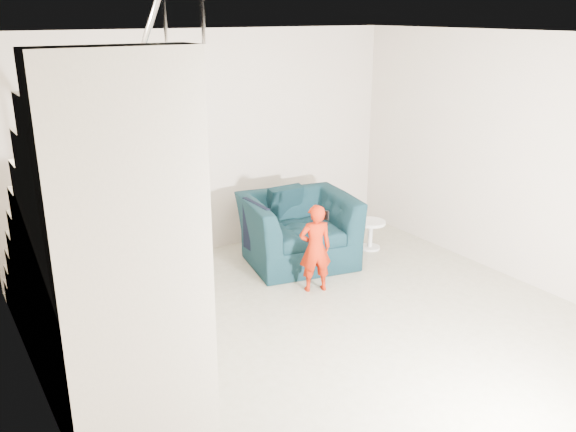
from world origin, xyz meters
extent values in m
plane|color=gray|center=(0.00, 0.00, 0.00)|extent=(5.50, 5.50, 0.00)
plane|color=silver|center=(0.00, 0.00, 2.70)|extent=(5.50, 5.50, 0.00)
plane|color=#BDAD9A|center=(0.00, 2.75, 1.35)|extent=(5.00, 0.00, 5.00)
plane|color=#BDAD9A|center=(-2.50, 0.00, 1.35)|extent=(0.00, 5.50, 5.50)
plane|color=#BDAD9A|center=(2.50, 0.00, 1.35)|extent=(0.00, 5.50, 5.50)
imported|color=black|center=(0.68, 1.81, 0.41)|extent=(1.44, 1.32, 0.82)
imported|color=#8B0F04|center=(0.40, 1.05, 0.49)|extent=(0.41, 0.33, 0.97)
cylinder|color=silver|center=(1.69, 1.68, 0.35)|extent=(0.37, 0.37, 0.04)
cylinder|color=silver|center=(1.69, 1.68, 0.17)|extent=(0.06, 0.06, 0.33)
cylinder|color=silver|center=(1.69, 1.68, 0.01)|extent=(0.26, 0.26, 0.03)
cube|color=#ADA089|center=(-2.00, 2.35, 0.14)|extent=(1.00, 0.30, 0.27)
cube|color=#ADA089|center=(-2.00, 2.05, 0.27)|extent=(1.00, 0.30, 0.54)
cube|color=#ADA089|center=(-2.00, 1.75, 0.41)|extent=(1.00, 0.30, 0.81)
cube|color=#ADA089|center=(-2.00, 1.45, 0.54)|extent=(1.00, 0.30, 1.08)
cube|color=#ADA089|center=(-2.00, 1.15, 0.68)|extent=(1.00, 0.30, 1.35)
cube|color=#ADA089|center=(-2.00, 0.85, 0.81)|extent=(1.00, 0.30, 1.62)
cube|color=#ADA089|center=(-2.00, 0.55, 0.95)|extent=(1.00, 0.30, 1.89)
cube|color=#ADA089|center=(-2.00, 0.25, 1.08)|extent=(1.00, 0.30, 2.16)
cube|color=#ADA089|center=(-2.00, -0.05, 1.22)|extent=(1.00, 0.30, 2.43)
cube|color=#ADA089|center=(-2.00, -0.35, 1.35)|extent=(1.00, 0.30, 2.70)
cylinder|color=silver|center=(-1.50, 1.00, 2.25)|extent=(0.04, 3.03, 2.73)
cylinder|color=silver|center=(-1.50, 2.50, 0.50)|extent=(0.04, 0.04, 1.00)
cube|color=black|center=(0.69, 2.15, 0.65)|extent=(0.45, 0.21, 0.44)
cube|color=black|center=(0.13, 1.85, 0.51)|extent=(0.05, 0.55, 0.62)
cube|color=black|center=(0.52, 1.02, 0.84)|extent=(0.03, 0.05, 0.10)
camera|label=1|loc=(-3.06, -3.91, 2.89)|focal=38.00mm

